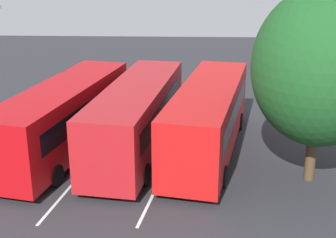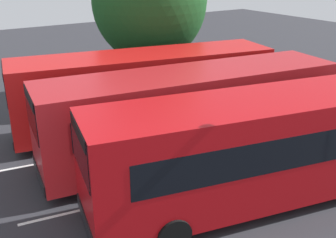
# 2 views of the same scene
# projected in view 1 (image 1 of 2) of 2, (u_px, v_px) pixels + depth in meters

# --- Properties ---
(ground_plane) EXTENTS (67.83, 67.83, 0.00)m
(ground_plane) POSITION_uv_depth(u_px,v_px,m) (137.00, 152.00, 23.13)
(ground_plane) COLOR #2B2B30
(bus_far_left) EXTENTS (11.22, 4.63, 3.28)m
(bus_far_left) POSITION_uv_depth(u_px,v_px,m) (208.00, 116.00, 22.63)
(bus_far_left) COLOR red
(bus_far_left) RESTS_ON ground
(bus_center_left) EXTENTS (11.19, 4.07, 3.28)m
(bus_center_left) POSITION_uv_depth(u_px,v_px,m) (137.00, 115.00, 22.79)
(bus_center_left) COLOR #AD191E
(bus_center_left) RESTS_ON ground
(bus_center_right) EXTENTS (11.23, 4.74, 3.28)m
(bus_center_right) POSITION_uv_depth(u_px,v_px,m) (65.00, 116.00, 22.71)
(bus_center_right) COLOR #B70C11
(bus_center_right) RESTS_ON ground
(pedestrian) EXTENTS (0.34, 0.34, 1.61)m
(pedestrian) POSITION_uv_depth(u_px,v_px,m) (132.00, 86.00, 31.06)
(pedestrian) COLOR #232833
(pedestrian) RESTS_ON ground
(depot_tree) EXTENTS (6.04, 5.43, 8.06)m
(depot_tree) POSITION_uv_depth(u_px,v_px,m) (320.00, 67.00, 18.76)
(depot_tree) COLOR #4C3823
(depot_tree) RESTS_ON ground
(lane_stripe_outer_left) EXTENTS (13.54, 2.29, 0.01)m
(lane_stripe_outer_left) POSITION_uv_depth(u_px,v_px,m) (174.00, 153.00, 23.06)
(lane_stripe_outer_left) COLOR silver
(lane_stripe_outer_left) RESTS_ON ground
(lane_stripe_inner_left) EXTENTS (13.54, 2.29, 0.01)m
(lane_stripe_inner_left) POSITION_uv_depth(u_px,v_px,m) (101.00, 151.00, 23.20)
(lane_stripe_inner_left) COLOR silver
(lane_stripe_inner_left) RESTS_ON ground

